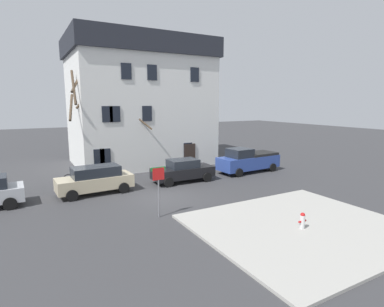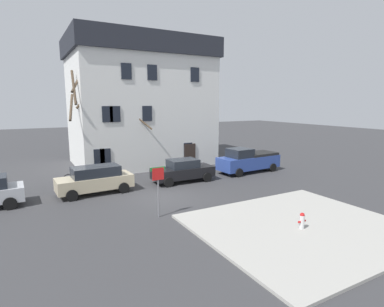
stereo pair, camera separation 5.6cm
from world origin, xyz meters
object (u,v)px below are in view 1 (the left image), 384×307
tree_bare_near (87,122)px  tree_bare_mid (123,136)px  car_beige_wagon (95,179)px  bicycle_leaning (76,178)px  fire_hydrant (302,220)px  building_main (140,102)px  car_black_sedan (183,171)px  street_sign_pole (159,182)px  pickup_truck_blue (248,160)px  tree_bare_far (142,131)px

tree_bare_near → tree_bare_mid: bearing=9.7°
car_beige_wagon → bicycle_leaning: (-0.69, 3.28, -0.53)m
tree_bare_near → fire_hydrant: 16.66m
fire_hydrant → building_main: bearing=92.3°
car_black_sedan → building_main: bearing=90.7°
tree_bare_mid → car_beige_wagon: tree_bare_mid is taller
street_sign_pole → car_black_sedan: bearing=52.9°
car_beige_wagon → pickup_truck_blue: (12.27, 0.13, 0.08)m
car_beige_wagon → fire_hydrant: (6.80, -10.33, -0.40)m
car_beige_wagon → bicycle_leaning: car_beige_wagon is taller
building_main → street_sign_pole: bearing=-106.4°
tree_bare_mid → car_beige_wagon: 6.48m
car_beige_wagon → street_sign_pole: 6.06m
building_main → fire_hydrant: bearing=-87.7°
car_beige_wagon → car_black_sedan: car_beige_wagon is taller
car_beige_wagon → tree_bare_near: bearing=83.3°
tree_bare_near → car_black_sedan: size_ratio=1.79×
tree_bare_far → pickup_truck_blue: 9.11m
pickup_truck_blue → street_sign_pole: bearing=-150.7°
tree_bare_near → tree_bare_mid: tree_bare_near is taller
tree_bare_near → tree_bare_mid: 3.11m
tree_bare_near → bicycle_leaning: 4.25m
car_black_sedan → pickup_truck_blue: bearing=1.9°
building_main → tree_bare_far: size_ratio=1.78×
fire_hydrant → street_sign_pole: size_ratio=0.29×
tree_bare_mid → bicycle_leaning: bearing=-155.4°
building_main → car_black_sedan: size_ratio=2.76×
tree_bare_far → car_black_sedan: (1.24, -5.02, -2.52)m
tree_bare_mid → street_sign_pole: size_ratio=2.48×
tree_bare_near → pickup_truck_blue: bearing=-21.2°
fire_hydrant → car_black_sedan: bearing=93.7°
tree_bare_near → tree_bare_far: 4.44m
fire_hydrant → bicycle_leaning: (-7.50, 13.62, -0.13)m
tree_bare_near → tree_bare_far: bearing=3.8°
tree_bare_near → tree_bare_far: size_ratio=1.16×
tree_bare_near → fire_hydrant: (6.25, -14.99, -3.69)m
building_main → bicycle_leaning: size_ratio=7.07×
tree_bare_far → building_main: bearing=71.6°
street_sign_pole → fire_hydrant: bearing=-43.5°
building_main → tree_bare_far: building_main is taller
bicycle_leaning → tree_bare_near: bearing=47.9°
car_beige_wagon → tree_bare_mid: bearing=56.8°
tree_bare_near → pickup_truck_blue: tree_bare_near is taller
building_main → tree_bare_mid: bearing=-129.6°
tree_bare_far → street_sign_pole: bearing=-105.8°
tree_bare_far → bicycle_leaning: tree_bare_far is taller
tree_bare_far → fire_hydrant: tree_bare_far is taller
tree_bare_far → car_beige_wagon: tree_bare_far is taller
tree_bare_near → street_sign_pole: bearing=-82.6°
pickup_truck_blue → bicycle_leaning: size_ratio=3.13×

